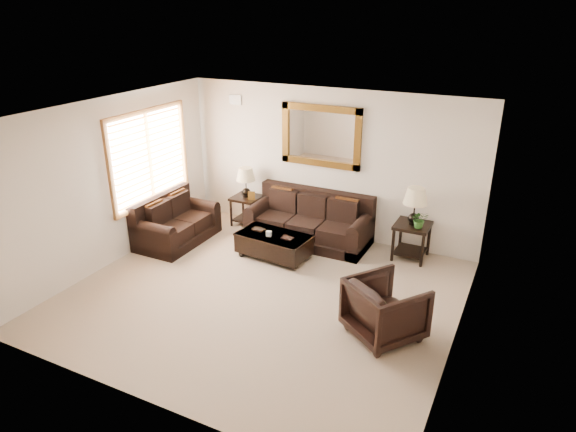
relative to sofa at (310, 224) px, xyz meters
The scene contains 11 objects.
room 2.31m from the sofa, 85.78° to the right, with size 5.51×5.01×2.71m.
window 3.06m from the sofa, 155.36° to the right, with size 0.07×1.96×1.66m.
mirror 1.58m from the sofa, 90.00° to the left, with size 1.50×0.06×1.10m.
air_vent 2.71m from the sofa, 166.74° to the left, with size 0.25×0.02×0.18m, color #999999.
sofa is the anchor object (origin of this frame).
loveseat 2.45m from the sofa, 153.01° to the right, with size 0.90×1.51×0.85m.
end_table_left 1.47m from the sofa, behind, with size 0.52×0.52×1.15m.
end_table_right 1.89m from the sofa, ahead, with size 0.57×0.57×1.26m.
coffee_table 0.93m from the sofa, 106.76° to the right, with size 1.28×0.76×0.52m.
armchair 3.05m from the sofa, 47.48° to the right, with size 0.84×0.79×0.87m, color black.
potted_plant 1.99m from the sofa, ahead, with size 0.26×0.29×0.23m, color #2B591E.
Camera 1 is at (3.28, -5.75, 4.00)m, focal length 32.00 mm.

